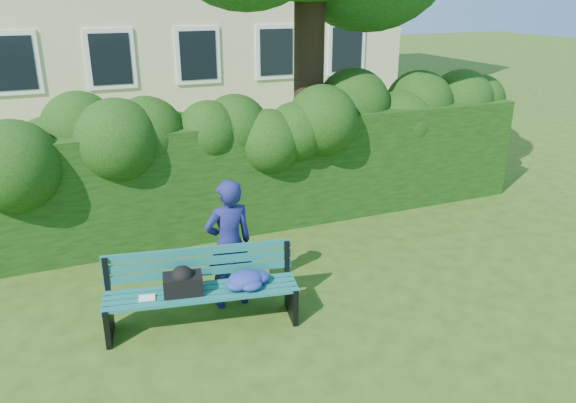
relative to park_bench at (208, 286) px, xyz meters
name	(u,v)px	position (x,y,z in m)	size (l,w,h in m)	color
ground	(305,281)	(1.47, 0.50, -0.50)	(80.00, 80.00, 0.00)	#2E4916
hedge	(250,173)	(1.47, 2.70, 0.40)	(10.00, 1.00, 1.80)	black
park_bench	(208,286)	(0.00, 0.00, 0.00)	(2.27, 0.95, 0.89)	#115748
man_reading	(229,244)	(0.36, 0.33, 0.32)	(0.60, 0.39, 1.64)	navy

